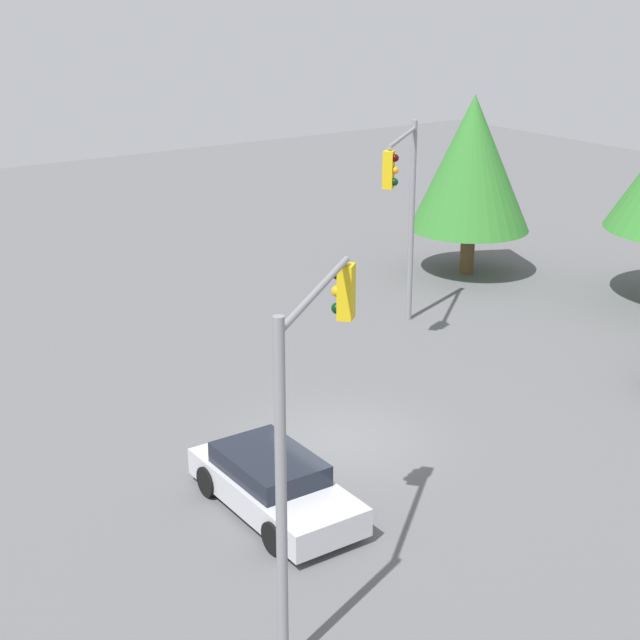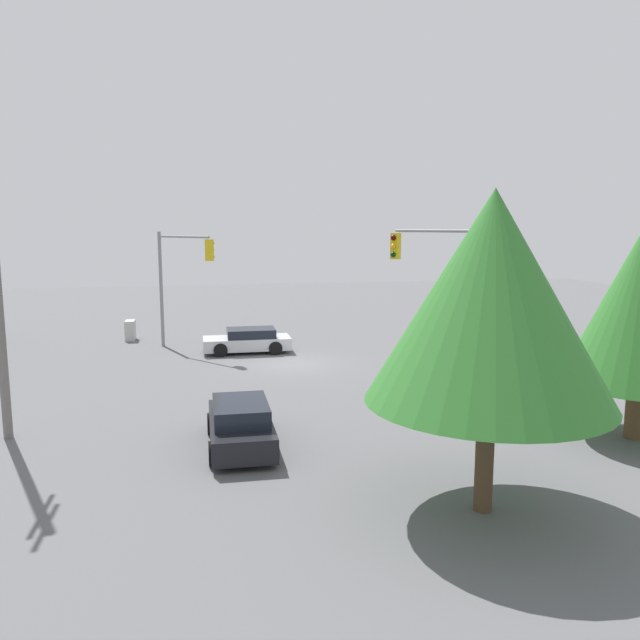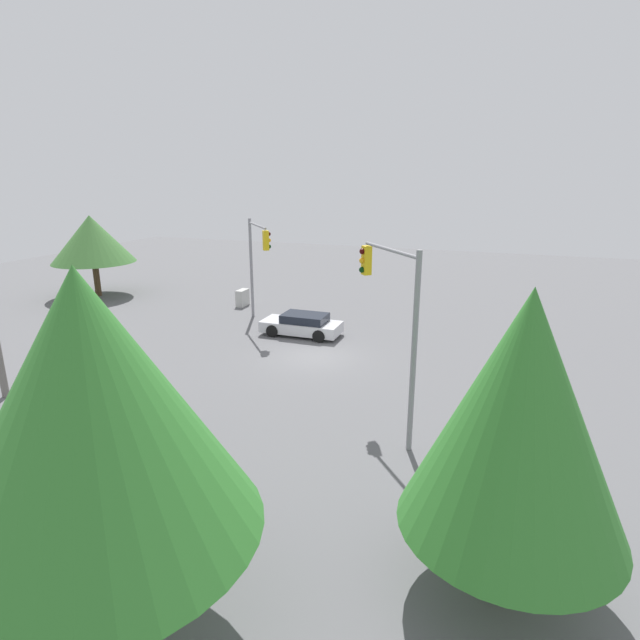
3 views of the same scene
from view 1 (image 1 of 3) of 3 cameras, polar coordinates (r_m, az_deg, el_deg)
ground_plane at (r=24.23m, az=1.11°, el=-7.05°), size 80.00×80.00×0.00m
sedan_silver at (r=21.10m, az=-2.72°, el=-9.49°), size 1.96×4.44×1.25m
traffic_signal_main at (r=30.00m, az=4.90°, el=7.22°), size 3.15×2.66×6.55m
traffic_signal_cross at (r=16.34m, az=-0.59°, el=-4.27°), size 3.38×2.89×6.17m
tree_left at (r=36.95m, az=8.83°, el=9.01°), size 4.48×4.48×6.73m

